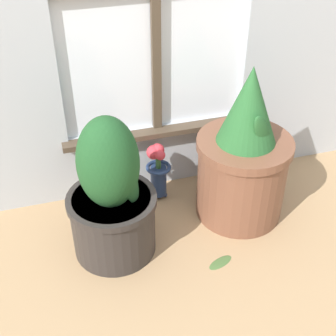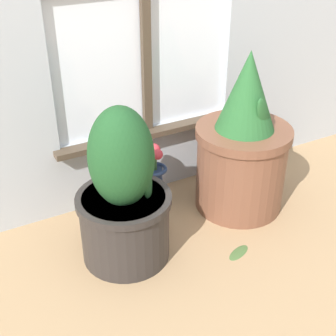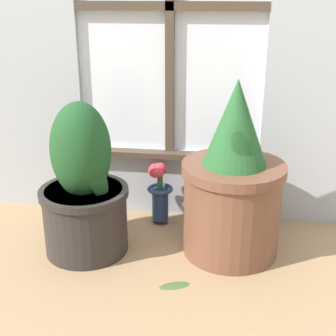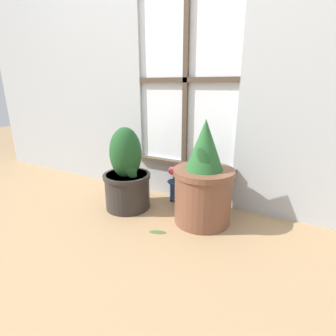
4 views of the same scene
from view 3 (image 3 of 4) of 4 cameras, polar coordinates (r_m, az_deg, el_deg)
The scene contains 5 objects.
ground_plane at distance 1.67m, azimuth -2.67°, elevation -14.64°, with size 10.00×10.00×0.00m, color tan.
potted_plant_left at distance 1.80m, azimuth -10.22°, elevation -2.93°, with size 0.34×0.34×0.60m.
potted_plant_right at distance 1.77m, azimuth 7.91°, elevation -2.10°, with size 0.39×0.39×0.68m.
flower_vase at distance 2.02m, azimuth -1.06°, elevation -2.61°, with size 0.11×0.11×0.28m.
fallen_leaf at distance 1.68m, azimuth 0.79°, elevation -14.06°, with size 0.12×0.08×0.01m.
Camera 3 is at (0.26, -1.33, 0.98)m, focal length 50.00 mm.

